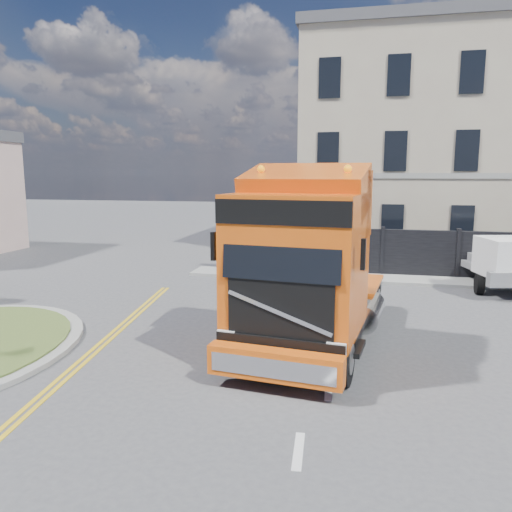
# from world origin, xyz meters

# --- Properties ---
(ground) EXTENTS (120.00, 120.00, 0.00)m
(ground) POSITION_xyz_m (0.00, 0.00, 0.00)
(ground) COLOR #424244
(ground) RESTS_ON ground
(hoarding_fence) EXTENTS (18.80, 0.25, 2.00)m
(hoarding_fence) POSITION_xyz_m (6.55, 9.00, 1.00)
(hoarding_fence) COLOR black
(hoarding_fence) RESTS_ON ground
(georgian_building) EXTENTS (12.30, 10.30, 12.80)m
(georgian_building) POSITION_xyz_m (6.00, 16.50, 5.77)
(georgian_building) COLOR #AFA58B
(georgian_building) RESTS_ON ground
(pavement_far) EXTENTS (20.00, 1.60, 0.12)m
(pavement_far) POSITION_xyz_m (6.00, 8.10, 0.06)
(pavement_far) COLOR gray
(pavement_far) RESTS_ON ground
(truck) EXTENTS (3.60, 7.61, 4.40)m
(truck) POSITION_xyz_m (1.94, -0.82, 1.97)
(truck) COLOR black
(truck) RESTS_ON ground
(flatbed_pickup) EXTENTS (3.08, 5.32, 2.07)m
(flatbed_pickup) POSITION_xyz_m (8.34, 7.05, 1.11)
(flatbed_pickup) COLOR slate
(flatbed_pickup) RESTS_ON ground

